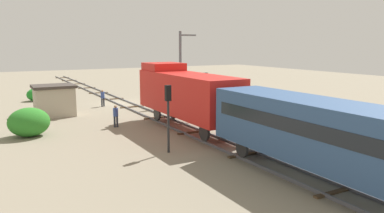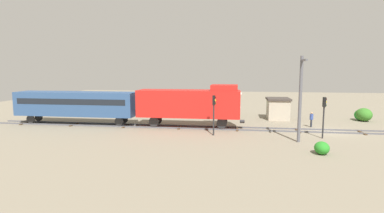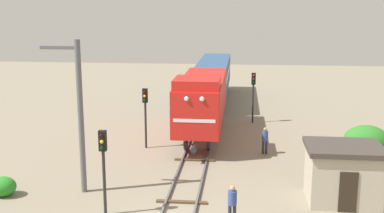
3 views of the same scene
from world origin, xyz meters
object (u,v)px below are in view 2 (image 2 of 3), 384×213
Objects in this scene: traffic_signal_far at (157,99)px; catenary_mast at (300,97)px; locomotive at (190,103)px; passenger_car_leading at (76,103)px; worker_by_signal at (223,114)px; traffic_signal_mid at (214,108)px; worker_near_track at (311,118)px; traffic_signal_near at (324,110)px; relay_hut at (278,108)px.

traffic_signal_far is 0.52× the size of catenary_mast.
locomotive is 0.83× the size of passenger_car_leading.
passenger_car_leading is 9.38m from traffic_signal_far.
traffic_signal_far is 8.23m from worker_by_signal.
worker_near_track is at bearing -60.93° from traffic_signal_mid.
traffic_signal_far reaches higher than worker_near_track.
relay_hut is (10.70, 2.67, -1.30)m from traffic_signal_near.
traffic_signal_mid is (-3.40, -2.81, -0.05)m from locomotive.
traffic_signal_near is 18.91m from traffic_signal_far.
traffic_signal_near is 0.99× the size of traffic_signal_mid.
locomotive is 4.41m from traffic_signal_mid.
traffic_signal_near is at bearing -96.94° from passenger_car_leading.
locomotive reaches higher than worker_near_track.
locomotive reaches higher than worker_by_signal.
passenger_car_leading is at bearing 133.28° from worker_near_track.
worker_near_track is (2.40, -13.25, -1.78)m from locomotive.
worker_near_track is (5.80, -10.44, -1.73)m from traffic_signal_mid.
catenary_mast reaches higher than worker_by_signal.
relay_hut reaches higher than worker_by_signal.
worker_near_track and worker_by_signal have the same top height.
traffic_signal_near reaches higher than relay_hut.
relay_hut is (12.57, 0.15, -2.62)m from catenary_mast.
worker_by_signal is (4.20, -16.67, -1.53)m from passenger_car_leading.
traffic_signal_mid is 0.99× the size of traffic_signal_far.
locomotive is 6.82× the size of worker_near_track.
traffic_signal_far reaches higher than traffic_signal_mid.
locomotive is 1.54× the size of catenary_mast.
catenary_mast is at bearing 126.50° from traffic_signal_near.
catenary_mast is (-5.07, -10.44, 1.24)m from locomotive.
traffic_signal_mid reaches higher than worker_by_signal.
worker_by_signal is (7.40, 9.63, -1.70)m from traffic_signal_near.
relay_hut is at bearing -155.54° from worker_by_signal.
catenary_mast is (-5.07, -23.78, 1.49)m from passenger_car_leading.
locomotive is at bearing 138.39° from worker_near_track.
traffic_signal_far is 15.53m from relay_hut.
relay_hut is at bearing -72.39° from passenger_car_leading.
traffic_signal_mid is (-3.40, -16.15, 0.20)m from passenger_car_leading.
traffic_signal_far is (3.60, 4.68, -0.02)m from locomotive.
worker_near_track is at bearing -2.93° from traffic_signal_near.
locomotive reaches higher than passenger_car_leading.
worker_by_signal is at bearing -85.72° from traffic_signal_far.
locomotive is 6.82× the size of worker_by_signal.
worker_near_track is at bearing -149.94° from relay_hut.
catenary_mast reaches higher than locomotive.
worker_by_signal is (0.60, -8.01, -1.76)m from traffic_signal_far.
traffic_signal_mid reaches higher than passenger_car_leading.
passenger_car_leading is 17.26m from worker_by_signal.
traffic_signal_mid is 2.29× the size of worker_by_signal.
worker_near_track is 0.23× the size of catenary_mast.
traffic_signal_mid is at bearing 157.19° from worker_near_track.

